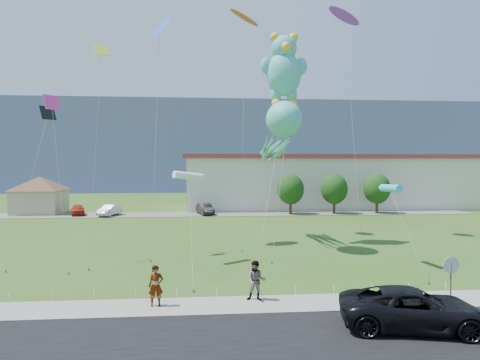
% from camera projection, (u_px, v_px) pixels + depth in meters
% --- Properties ---
extents(ground, '(160.00, 160.00, 0.00)m').
position_uv_depth(ground, '(235.00, 289.00, 22.77)').
color(ground, '#2F4E16').
rests_on(ground, ground).
extents(road, '(80.00, 8.00, 0.06)m').
position_uv_depth(road, '(252.00, 355.00, 14.80)').
color(road, black).
rests_on(road, ground).
extents(sidewalk, '(80.00, 2.50, 0.10)m').
position_uv_depth(sidewalk, '(239.00, 305.00, 20.03)').
color(sidewalk, gray).
rests_on(sidewalk, ground).
extents(parking_strip, '(70.00, 6.00, 0.06)m').
position_uv_depth(parking_strip, '(216.00, 214.00, 57.62)').
color(parking_strip, '#59544C').
rests_on(parking_strip, ground).
extents(hill_ridge, '(160.00, 50.00, 25.00)m').
position_uv_depth(hill_ridge, '(208.00, 147.00, 141.82)').
color(hill_ridge, slate).
rests_on(hill_ridge, ground).
extents(pavilion, '(9.20, 9.20, 5.00)m').
position_uv_depth(pavilion, '(40.00, 191.00, 58.45)').
color(pavilion, tan).
rests_on(pavilion, ground).
extents(warehouse, '(61.00, 15.00, 8.20)m').
position_uv_depth(warehouse, '(376.00, 181.00, 68.65)').
color(warehouse, beige).
rests_on(warehouse, ground).
extents(stop_sign, '(0.80, 0.07, 2.50)m').
position_uv_depth(stop_sign, '(451.00, 270.00, 19.32)').
color(stop_sign, slate).
rests_on(stop_sign, ground).
extents(rope_fence, '(26.05, 0.05, 0.50)m').
position_uv_depth(rope_fence, '(237.00, 292.00, 21.46)').
color(rope_fence, white).
rests_on(rope_fence, ground).
extents(tree_near, '(3.60, 3.60, 5.47)m').
position_uv_depth(tree_near, '(291.00, 189.00, 57.36)').
color(tree_near, '#3F2B19').
rests_on(tree_near, ground).
extents(tree_mid, '(3.60, 3.60, 5.47)m').
position_uv_depth(tree_mid, '(334.00, 189.00, 57.87)').
color(tree_mid, '#3F2B19').
rests_on(tree_mid, ground).
extents(tree_far, '(3.60, 3.60, 5.47)m').
position_uv_depth(tree_far, '(377.00, 189.00, 58.38)').
color(tree_far, '#3F2B19').
rests_on(tree_far, ground).
extents(suv, '(6.23, 3.80, 1.61)m').
position_uv_depth(suv, '(414.00, 309.00, 17.12)').
color(suv, black).
rests_on(suv, road).
extents(pedestrian_left, '(0.75, 0.56, 1.88)m').
position_uv_depth(pedestrian_left, '(156.00, 286.00, 19.75)').
color(pedestrian_left, gray).
rests_on(pedestrian_left, sidewalk).
extents(pedestrian_right, '(1.09, 0.94, 1.92)m').
position_uv_depth(pedestrian_right, '(256.00, 281.00, 20.57)').
color(pedestrian_right, gray).
rests_on(pedestrian_right, sidewalk).
extents(parked_car_red, '(2.80, 4.46, 1.41)m').
position_uv_depth(parked_car_red, '(78.00, 210.00, 56.23)').
color(parked_car_red, '#B32416').
rests_on(parked_car_red, parking_strip).
extents(parked_car_silver, '(2.76, 4.61, 1.43)m').
position_uv_depth(parked_car_silver, '(110.00, 210.00, 55.45)').
color(parked_car_silver, '#ABACB2').
rests_on(parked_car_silver, parking_strip).
extents(parked_car_black, '(2.58, 4.69, 1.46)m').
position_uv_depth(parked_car_black, '(205.00, 209.00, 56.89)').
color(parked_car_black, black).
rests_on(parked_car_black, parking_strip).
extents(octopus_kite, '(3.02, 11.35, 11.53)m').
position_uv_depth(octopus_kite, '(281.00, 131.00, 34.08)').
color(octopus_kite, teal).
rests_on(octopus_kite, ground).
extents(teddy_bear_kite, '(5.18, 8.62, 17.76)m').
position_uv_depth(teddy_bear_kite, '(284.00, 68.00, 35.97)').
color(teddy_bear_kite, teal).
rests_on(teddy_bear_kite, ground).
extents(small_kite_pink, '(2.80, 4.45, 11.32)m').
position_uv_depth(small_kite_pink, '(53.00, 119.00, 28.64)').
color(small_kite_pink, '#F9379D').
rests_on(small_kite_pink, ground).
extents(small_kite_black, '(1.51, 5.98, 10.88)m').
position_uv_depth(small_kite_black, '(44.00, 128.00, 30.73)').
color(small_kite_black, black).
rests_on(small_kite_black, ground).
extents(small_kite_white, '(0.79, 8.18, 6.33)m').
position_uv_depth(small_kite_white, '(188.00, 177.00, 28.87)').
color(small_kite_white, white).
rests_on(small_kite_white, ground).
extents(small_kite_cyan, '(0.50, 5.77, 5.54)m').
position_uv_depth(small_kite_cyan, '(391.00, 189.00, 28.05)').
color(small_kite_cyan, '#2EC1CF').
rests_on(small_kite_cyan, ground).
extents(small_kite_orange, '(1.94, 9.12, 21.24)m').
position_uv_depth(small_kite_orange, '(244.00, 23.00, 40.04)').
color(small_kite_orange, '#CD5B16').
rests_on(small_kite_orange, ground).
extents(small_kite_purple, '(2.07, 8.77, 21.15)m').
position_uv_depth(small_kite_purple, '(345.00, 21.00, 39.36)').
color(small_kite_purple, purple).
rests_on(small_kite_purple, ground).
extents(small_kite_blue, '(1.80, 7.41, 18.65)m').
position_uv_depth(small_kite_blue, '(160.00, 32.00, 35.06)').
color(small_kite_blue, blue).
rests_on(small_kite_blue, ground).
extents(small_kite_yellow, '(1.29, 5.44, 15.43)m').
position_uv_depth(small_kite_yellow, '(100.00, 75.00, 30.43)').
color(small_kite_yellow, '#AAC32D').
rests_on(small_kite_yellow, ground).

